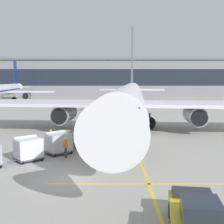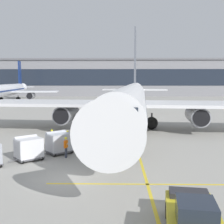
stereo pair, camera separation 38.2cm
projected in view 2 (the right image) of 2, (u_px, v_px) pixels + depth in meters
The scene contains 16 objects.
ground_plane at pixel (64, 179), 18.44m from camera, with size 600.00×600.00×0.00m, color #9E9B93.
parked_airplane at pixel (131, 100), 35.77m from camera, with size 37.96×47.37×16.01m.
belt_loader at pixel (94, 138), 27.23m from camera, with size 4.79×4.60×2.79m.
baggage_cart_lead at pixel (59, 142), 24.71m from camera, with size 2.60×2.51×1.91m.
baggage_cart_second at pixel (28, 148), 22.68m from camera, with size 2.60×2.51×1.91m.
pushback_tug at pixel (193, 218), 11.56m from camera, with size 2.68×4.65×1.83m.
ground_crew_by_loader at pixel (89, 145), 23.80m from camera, with size 0.40×0.50×1.74m.
ground_crew_by_carts at pixel (52, 137), 26.83m from camera, with size 0.56×0.33×1.74m.
ground_crew_marshaller at pixel (66, 146), 23.37m from camera, with size 0.31×0.56×1.74m.
ground_crew_wingwalker at pixel (67, 139), 26.23m from camera, with size 0.40×0.50×1.74m.
safety_cone_engine_keepout at pixel (79, 136), 31.09m from camera, with size 0.58×0.58×0.66m.
safety_cone_wingtip at pixel (75, 133), 32.95m from camera, with size 0.54×0.54×0.62m.
apron_guidance_line_lead_in at pixel (132, 131), 35.30m from camera, with size 0.20×110.00×0.01m.
apron_guidance_line_stop_bar at pixel (143, 184), 17.52m from camera, with size 12.00×0.20×0.01m.
terminal_building at pixel (76, 78), 117.43m from camera, with size 140.22×20.25×14.43m.
distant_airplane at pixel (9, 90), 81.75m from camera, with size 28.51×36.75×12.54m.
Camera 2 is at (3.41, -17.77, 6.42)m, focal length 45.64 mm.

